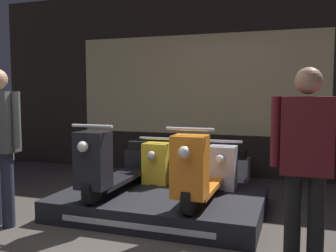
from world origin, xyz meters
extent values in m
cube|color=#28231E|center=(0.00, 3.69, 1.60)|extent=(7.84, 0.08, 3.20)
cube|color=beige|center=(0.00, 3.64, 1.55)|extent=(4.31, 0.01, 1.70)
cube|color=black|center=(0.16, 1.42, 0.12)|extent=(2.34, 1.56, 0.24)
cube|color=silver|center=(0.16, 0.64, 0.11)|extent=(1.63, 0.01, 0.06)
cylinder|color=black|center=(-0.37, 0.76, 0.39)|extent=(0.09, 0.30, 0.30)
cylinder|color=black|center=(-0.37, 2.08, 0.39)|extent=(0.09, 0.30, 0.30)
cube|color=black|center=(-0.37, 1.42, 0.38)|extent=(0.31, 1.22, 0.05)
cube|color=black|center=(-0.37, 0.78, 0.71)|extent=(0.33, 0.27, 0.60)
cube|color=black|center=(-0.37, 2.05, 0.47)|extent=(0.34, 0.32, 0.35)
cube|color=black|center=(-0.37, 2.05, 0.70)|extent=(0.25, 0.29, 0.11)
cylinder|color=silver|center=(-0.37, 0.78, 1.07)|extent=(0.47, 0.03, 0.03)
sphere|color=white|center=(-0.37, 0.59, 0.88)|extent=(0.11, 0.11, 0.11)
cylinder|color=black|center=(0.69, 0.76, 0.39)|extent=(0.09, 0.30, 0.30)
cylinder|color=black|center=(0.69, 2.08, 0.39)|extent=(0.09, 0.30, 0.30)
cube|color=orange|center=(0.69, 1.42, 0.38)|extent=(0.31, 1.22, 0.05)
cube|color=orange|center=(0.69, 0.78, 0.71)|extent=(0.33, 0.27, 0.60)
cube|color=orange|center=(0.69, 2.05, 0.47)|extent=(0.34, 0.32, 0.35)
cube|color=black|center=(0.69, 2.05, 0.70)|extent=(0.25, 0.29, 0.11)
cylinder|color=silver|center=(0.69, 0.78, 1.07)|extent=(0.47, 0.03, 0.03)
sphere|color=white|center=(0.69, 0.59, 0.88)|extent=(0.11, 0.11, 0.11)
cylinder|color=black|center=(-0.05, 1.83, 0.15)|extent=(0.09, 0.30, 0.30)
cylinder|color=black|center=(-0.05, 3.14, 0.15)|extent=(0.09, 0.30, 0.30)
cube|color=yellow|center=(-0.05, 2.49, 0.14)|extent=(0.31, 1.22, 0.05)
cube|color=yellow|center=(-0.05, 1.85, 0.47)|extent=(0.33, 0.27, 0.60)
cube|color=yellow|center=(-0.05, 3.12, 0.23)|extent=(0.34, 0.32, 0.35)
cube|color=black|center=(-0.05, 3.11, 0.46)|extent=(0.25, 0.29, 0.11)
cylinder|color=silver|center=(-0.05, 1.84, 0.83)|extent=(0.47, 0.03, 0.03)
sphere|color=white|center=(-0.05, 1.66, 0.63)|extent=(0.11, 0.11, 0.11)
cylinder|color=black|center=(0.80, 1.83, 0.15)|extent=(0.09, 0.30, 0.30)
cylinder|color=black|center=(0.80, 3.14, 0.15)|extent=(0.09, 0.30, 0.30)
cube|color=#BCBCC1|center=(0.80, 2.49, 0.14)|extent=(0.31, 1.22, 0.05)
cube|color=#BCBCC1|center=(0.80, 1.85, 0.47)|extent=(0.33, 0.27, 0.60)
cube|color=#BCBCC1|center=(0.80, 3.12, 0.23)|extent=(0.34, 0.32, 0.35)
cube|color=black|center=(0.80, 3.11, 0.46)|extent=(0.25, 0.29, 0.11)
cylinder|color=silver|center=(0.80, 1.84, 0.83)|extent=(0.47, 0.03, 0.03)
sphere|color=white|center=(0.80, 1.66, 0.63)|extent=(0.11, 0.11, 0.11)
cylinder|color=#232838|center=(-1.20, 0.47, 0.40)|extent=(0.13, 0.13, 0.80)
cylinder|color=#474C47|center=(-1.06, 0.47, 1.14)|extent=(0.08, 0.08, 0.58)
cylinder|color=black|center=(1.63, 0.47, 0.39)|extent=(0.13, 0.13, 0.77)
cylinder|color=black|center=(1.80, 0.47, 0.39)|extent=(0.13, 0.13, 0.77)
cube|color=#5B191E|center=(1.72, 0.47, 1.08)|extent=(0.39, 0.22, 0.61)
cylinder|color=#5B191E|center=(1.48, 0.47, 1.10)|extent=(0.08, 0.08, 0.56)
sphere|color=#A87A5B|center=(1.72, 0.47, 1.50)|extent=(0.21, 0.21, 0.21)
camera|label=1|loc=(1.63, -2.62, 1.41)|focal=40.00mm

